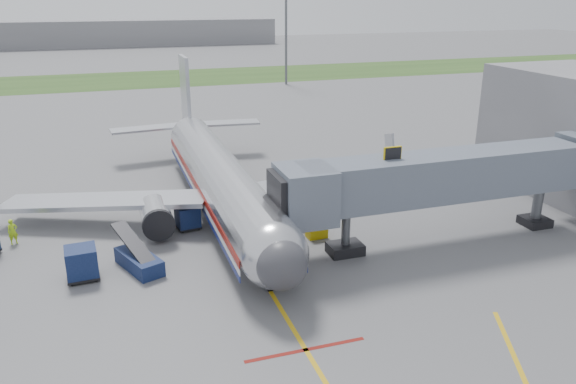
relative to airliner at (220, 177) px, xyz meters
name	(u,v)px	position (x,y,z in m)	size (l,w,h in m)	color
ground	(280,308)	(0.00, -15.25, -2.65)	(400.00, 400.00, 0.00)	#565659
grass_strip	(142,79)	(0.00, 74.75, -2.64)	(300.00, 25.00, 0.01)	#2D4C1E
airliner	(220,177)	(0.00, 0.00, 0.00)	(32.10, 35.67, 10.25)	silver
jet_bridge	(443,178)	(12.86, -10.25, 1.82)	(25.30, 4.00, 6.90)	slate
light_mast_right	(286,24)	(25.00, 59.75, 8.13)	(2.00, 0.44, 20.40)	#595B60
distant_terminal	(88,34)	(-10.00, 154.75, 1.35)	(120.00, 14.00, 8.00)	slate
baggage_cart_a	(188,217)	(-3.00, -2.91, -1.78)	(1.79, 1.79, 1.70)	#0E1A3E
baggage_cart_c	(82,263)	(-10.05, -8.44, -1.65)	(1.93, 1.93, 1.95)	#0E1A3E
belt_loader	(139,260)	(-6.82, -8.19, -2.09)	(2.86, 4.73, 2.25)	#0E1A3E
ground_power_cart	(317,230)	(5.18, -7.25, -2.11)	(1.39, 0.96, 1.08)	gold
ramp_worker	(13,232)	(-14.51, -1.81, -1.77)	(0.64, 0.42, 1.74)	#AFE31A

